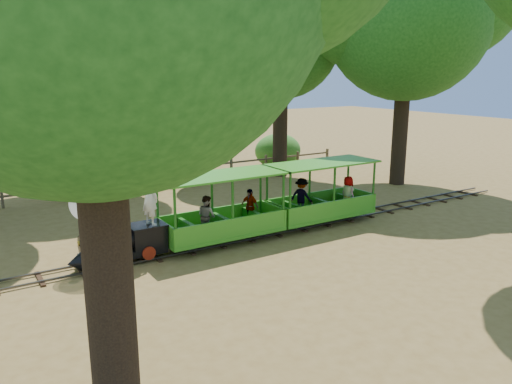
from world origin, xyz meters
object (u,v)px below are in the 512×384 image
locomotive (113,203)px  carriage_rear (321,200)px  carriage_front (223,217)px  fence (173,174)px

locomotive → carriage_rear: (7.00, -0.07, -0.87)m
locomotive → carriage_rear: 7.05m
locomotive → carriage_rear: locomotive is taller
locomotive → carriage_rear: bearing=-0.6°
carriage_front → fence: (1.81, 8.01, -0.24)m
locomotive → fence: bearing=57.6°
locomotive → fence: (5.04, 7.94, -1.13)m
carriage_front → locomotive: bearing=178.8°
carriage_rear → fence: 8.24m
carriage_front → carriage_rear: same height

